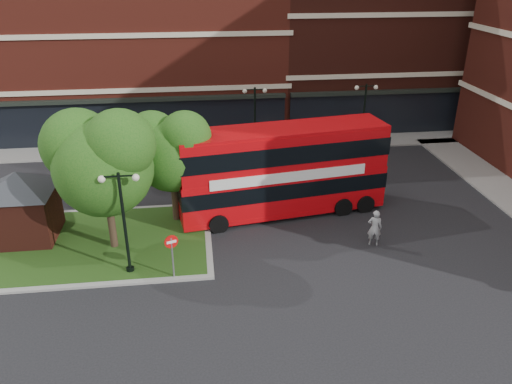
{
  "coord_description": "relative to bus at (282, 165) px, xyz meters",
  "views": [
    {
      "loc": [
        -2.14,
        -19.5,
        13.15
      ],
      "look_at": [
        0.77,
        3.94,
        2.0
      ],
      "focal_mm": 35.0,
      "sensor_mm": 36.0,
      "label": 1
    }
  ],
  "objects": [
    {
      "name": "pavement_far",
      "position": [
        -2.39,
        11.13,
        -2.81
      ],
      "size": [
        44.0,
        3.0,
        0.12
      ],
      "primitive_type": "cube",
      "color": "slate",
      "rests_on": "ground"
    },
    {
      "name": "lamp_island",
      "position": [
        -7.89,
        -5.17,
        -0.04
      ],
      "size": [
        1.72,
        0.36,
        5.0
      ],
      "color": "black",
      "rests_on": "ground"
    },
    {
      "name": "kiosk",
      "position": [
        -13.39,
        -1.37,
        -0.56
      ],
      "size": [
        6.51,
        6.51,
        3.6
      ],
      "color": "#471911",
      "rests_on": "traffic_island"
    },
    {
      "name": "car_white",
      "position": [
        2.2,
        10.63,
        -2.24
      ],
      "size": [
        3.91,
        1.57,
        1.26
      ],
      "primitive_type": "imported",
      "rotation": [
        0.0,
        0.0,
        1.63
      ],
      "color": "white",
      "rests_on": "ground"
    },
    {
      "name": "ground",
      "position": [
        -2.39,
        -5.37,
        -2.87
      ],
      "size": [
        120.0,
        120.0,
        0.0
      ],
      "primitive_type": "plane",
      "color": "black",
      "rests_on": "ground"
    },
    {
      "name": "no_entry_sign",
      "position": [
        -5.89,
        -5.87,
        -1.27
      ],
      "size": [
        0.6,
        0.25,
        2.25
      ],
      "rotation": [
        0.0,
        0.0,
        0.34
      ],
      "color": "slate",
      "rests_on": "ground"
    },
    {
      "name": "terrace_far_right",
      "position": [
        11.61,
        18.63,
        5.13
      ],
      "size": [
        18.0,
        12.0,
        16.0
      ],
      "primitive_type": "cube",
      "color": "#471911",
      "rests_on": "ground"
    },
    {
      "name": "terrace_far_left",
      "position": [
        -10.39,
        18.63,
        4.13
      ],
      "size": [
        26.0,
        12.0,
        14.0
      ],
      "primitive_type": "cube",
      "color": "maroon",
      "rests_on": "ground"
    },
    {
      "name": "bus",
      "position": [
        0.0,
        0.0,
        0.0
      ],
      "size": [
        11.73,
        4.32,
        4.38
      ],
      "rotation": [
        0.0,
        0.0,
        0.15
      ],
      "color": "#BF070D",
      "rests_on": "ground"
    },
    {
      "name": "traffic_island",
      "position": [
        -10.39,
        -2.37,
        -2.8
      ],
      "size": [
        12.6,
        7.6,
        0.15
      ],
      "color": "gray",
      "rests_on": "ground"
    },
    {
      "name": "car_silver",
      "position": [
        -4.83,
        9.13,
        -2.2
      ],
      "size": [
        4.06,
        1.84,
        1.35
      ],
      "primitive_type": "imported",
      "rotation": [
        0.0,
        0.0,
        1.51
      ],
      "color": "#AFB2B6",
      "rests_on": "ground"
    },
    {
      "name": "lamp_far_left",
      "position": [
        -0.39,
        9.13,
        -0.04
      ],
      "size": [
        1.72,
        0.36,
        5.0
      ],
      "color": "black",
      "rests_on": "ground"
    },
    {
      "name": "woman",
      "position": [
        3.99,
        -4.12,
        -1.91
      ],
      "size": [
        0.81,
        0.64,
        1.93
      ],
      "primitive_type": "imported",
      "rotation": [
        0.0,
        0.0,
        2.86
      ],
      "color": "gray",
      "rests_on": "ground"
    },
    {
      "name": "tree_island_east",
      "position": [
        -5.97,
        -0.31,
        1.37
      ],
      "size": [
        4.46,
        3.9,
        6.29
      ],
      "color": "#2D2116",
      "rests_on": "ground"
    },
    {
      "name": "tree_island_west",
      "position": [
        -8.99,
        -2.8,
        1.92
      ],
      "size": [
        5.4,
        4.71,
        7.21
      ],
      "color": "#2D2116",
      "rests_on": "ground"
    },
    {
      "name": "lamp_far_right",
      "position": [
        7.61,
        9.13,
        -0.04
      ],
      "size": [
        1.72,
        0.36,
        5.0
      ],
      "color": "black",
      "rests_on": "ground"
    }
  ]
}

